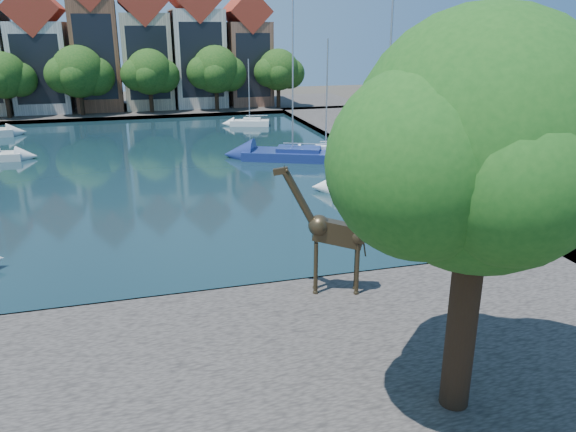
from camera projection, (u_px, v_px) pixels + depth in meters
name	position (u px, v px, depth m)	size (l,w,h in m)	color
ground	(162.00, 306.00, 22.23)	(160.00, 160.00, 0.00)	#38332B
water_basin	(143.00, 167.00, 44.11)	(38.00, 50.00, 0.08)	black
near_quay	(177.00, 412.00, 15.77)	(50.00, 14.00, 0.50)	#504A45
far_quay	(135.00, 109.00, 73.22)	(60.00, 16.00, 0.50)	#504A45
right_quay	(428.00, 147.00, 50.40)	(14.00, 52.00, 0.50)	#504A45
plane_tree	(486.00, 152.00, 13.49)	(8.32, 6.40, 10.62)	#332114
townhouse_west_inner	(41.00, 53.00, 68.26)	(6.43, 9.18, 15.15)	beige
townhouse_center	(96.00, 44.00, 69.58)	(5.44, 9.18, 16.93)	brown
townhouse_east_inner	(146.00, 49.00, 71.31)	(5.94, 9.18, 15.79)	#C1AD8A
townhouse_east_mid	(197.00, 46.00, 72.85)	(6.43, 9.18, 16.65)	beige
townhouse_east_end	(246.00, 53.00, 74.82)	(5.44, 9.18, 14.43)	brown
far_tree_west	(4.00, 77.00, 63.11)	(6.76, 5.20, 7.36)	#332114
far_tree_mid_west	(79.00, 73.00, 65.08)	(7.80, 6.00, 8.00)	#332114
far_tree_mid_east	(150.00, 73.00, 67.16)	(7.02, 5.40, 7.52)	#332114
far_tree_east	(217.00, 71.00, 69.17)	(7.54, 5.80, 7.84)	#332114
far_tree_far_east	(279.00, 71.00, 71.25)	(6.76, 5.20, 7.36)	#332114
giraffe_statue	(331.00, 232.00, 21.61)	(3.49, 1.40, 5.08)	#362C1B
sailboat_right_a	(383.00, 184.00, 36.77)	(6.87, 4.58, 12.70)	white
sailboat_right_b	(293.00, 153.00, 46.10)	(8.51, 5.80, 12.61)	navy
sailboat_right_c	(326.00, 150.00, 47.18)	(5.48, 2.70, 9.52)	white
sailboat_right_d	(250.00, 121.00, 61.74)	(4.50, 2.62, 7.13)	white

